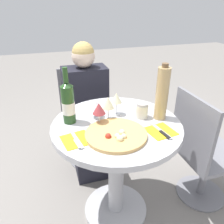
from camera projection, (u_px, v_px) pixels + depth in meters
name	position (u px, v px, depth m)	size (l,w,h in m)	color
ground_plane	(116.00, 209.00, 1.70)	(12.00, 12.00, 0.00)	gray
dining_table	(116.00, 151.00, 1.44)	(0.80, 0.80, 0.77)	#B2B2B7
chair_behind_diner	(86.00, 119.00, 2.11)	(0.43, 0.43, 0.90)	slate
seated_diner	(88.00, 117.00, 1.94)	(0.37, 0.44, 1.16)	black
chair_empty_side	(202.00, 154.00, 1.63)	(0.43, 0.43, 0.90)	slate
pizza_large	(116.00, 134.00, 1.21)	(0.35, 0.35, 0.05)	tan
wine_bottle	(68.00, 103.00, 1.30)	(0.08, 0.08, 0.35)	#23471E
tall_carafe	(162.00, 94.00, 1.33)	(0.08, 0.08, 0.36)	tan
sugar_shaker	(142.00, 110.00, 1.39)	(0.08, 0.08, 0.10)	silver
wine_glass_back_left	(95.00, 104.00, 1.38)	(0.08, 0.08, 0.13)	silver
wine_glass_front_left	(99.00, 109.00, 1.29)	(0.08, 0.08, 0.14)	silver
wine_glass_center	(108.00, 103.00, 1.34)	(0.08, 0.08, 0.15)	silver
wine_glass_back_right	(116.00, 98.00, 1.40)	(0.07, 0.07, 0.15)	silver
place_setting_left	(77.00, 140.00, 1.18)	(0.18, 0.19, 0.01)	yellow
place_setting_right	(161.00, 131.00, 1.26)	(0.17, 0.19, 0.01)	yellow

